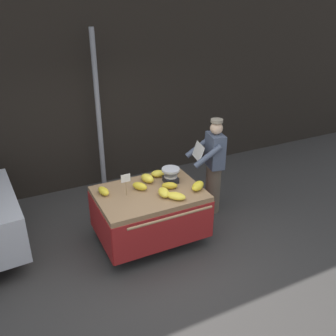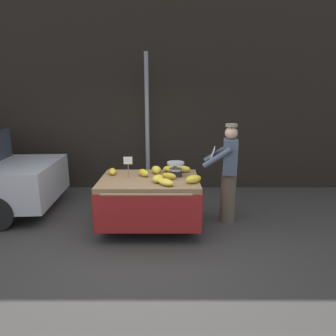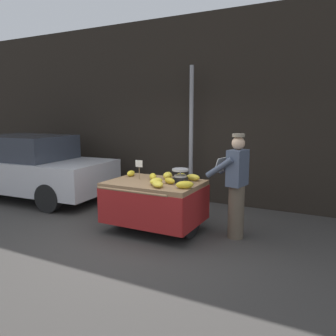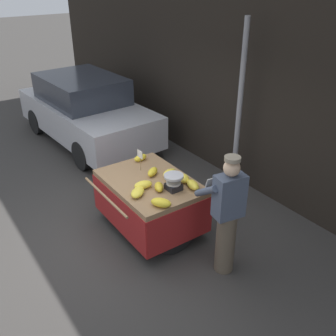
# 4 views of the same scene
# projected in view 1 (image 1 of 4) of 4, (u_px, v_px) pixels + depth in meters

# --- Properties ---
(ground_plane) EXTENTS (60.00, 60.00, 0.00)m
(ground_plane) POSITION_uv_depth(u_px,v_px,m) (157.00, 264.00, 5.41)
(ground_plane) COLOR #383533
(back_wall) EXTENTS (16.00, 0.24, 4.19)m
(back_wall) POSITION_uv_depth(u_px,v_px,m) (89.00, 79.00, 6.88)
(back_wall) COLOR black
(back_wall) RESTS_ON ground
(street_pole) EXTENTS (0.09, 0.09, 3.04)m
(street_pole) POSITION_uv_depth(u_px,v_px,m) (99.00, 116.00, 6.76)
(street_pole) COLOR gray
(street_pole) RESTS_ON ground
(banana_cart) EXTENTS (1.59, 1.33, 0.88)m
(banana_cart) POSITION_uv_depth(u_px,v_px,m) (150.00, 205.00, 5.65)
(banana_cart) COLOR #93704C
(banana_cart) RESTS_ON ground
(weighing_scale) EXTENTS (0.28, 0.28, 0.24)m
(weighing_scale) POSITION_uv_depth(u_px,v_px,m) (171.00, 175.00, 5.78)
(weighing_scale) COLOR black
(weighing_scale) RESTS_ON banana_cart
(price_sign) EXTENTS (0.14, 0.01, 0.34)m
(price_sign) POSITION_uv_depth(u_px,v_px,m) (126.00, 180.00, 5.35)
(price_sign) COLOR #997A51
(price_sign) RESTS_ON banana_cart
(banana_bunch_0) EXTENTS (0.21, 0.28, 0.13)m
(banana_bunch_0) POSITION_uv_depth(u_px,v_px,m) (147.00, 178.00, 5.80)
(banana_bunch_0) COLOR yellow
(banana_bunch_0) RESTS_ON banana_cart
(banana_bunch_1) EXTENTS (0.31, 0.33, 0.09)m
(banana_bunch_1) POSITION_uv_depth(u_px,v_px,m) (176.00, 196.00, 5.34)
(banana_bunch_1) COLOR yellow
(banana_bunch_1) RESTS_ON banana_cart
(banana_bunch_2) EXTENTS (0.26, 0.21, 0.11)m
(banana_bunch_2) POSITION_uv_depth(u_px,v_px,m) (158.00, 174.00, 5.97)
(banana_bunch_2) COLOR yellow
(banana_bunch_2) RESTS_ON banana_cart
(banana_bunch_3) EXTENTS (0.27, 0.22, 0.10)m
(banana_bunch_3) POSITION_uv_depth(u_px,v_px,m) (170.00, 186.00, 5.62)
(banana_bunch_3) COLOR gold
(banana_bunch_3) RESTS_ON banana_cart
(banana_bunch_4) EXTENTS (0.20, 0.29, 0.11)m
(banana_bunch_4) POSITION_uv_depth(u_px,v_px,m) (164.00, 192.00, 5.42)
(banana_bunch_4) COLOR yellow
(banana_bunch_4) RESTS_ON banana_cart
(banana_bunch_5) EXTENTS (0.17, 0.26, 0.11)m
(banana_bunch_5) POSITION_uv_depth(u_px,v_px,m) (104.00, 191.00, 5.46)
(banana_bunch_5) COLOR yellow
(banana_bunch_5) RESTS_ON banana_cart
(banana_bunch_6) EXTENTS (0.28, 0.19, 0.11)m
(banana_bunch_6) POSITION_uv_depth(u_px,v_px,m) (171.00, 171.00, 6.05)
(banana_bunch_6) COLOR yellow
(banana_bunch_6) RESTS_ON banana_cart
(banana_bunch_7) EXTENTS (0.31, 0.28, 0.12)m
(banana_bunch_7) POSITION_uv_depth(u_px,v_px,m) (198.00, 186.00, 5.59)
(banana_bunch_7) COLOR yellow
(banana_bunch_7) RESTS_ON banana_cart
(banana_bunch_8) EXTENTS (0.24, 0.27, 0.12)m
(banana_bunch_8) POSITION_uv_depth(u_px,v_px,m) (140.00, 186.00, 5.58)
(banana_bunch_8) COLOR yellow
(banana_bunch_8) RESTS_ON banana_cart
(vendor_person) EXTENTS (0.63, 0.58, 1.71)m
(vendor_person) POSITION_uv_depth(u_px,v_px,m) (213.00, 167.00, 6.34)
(vendor_person) COLOR brown
(vendor_person) RESTS_ON ground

